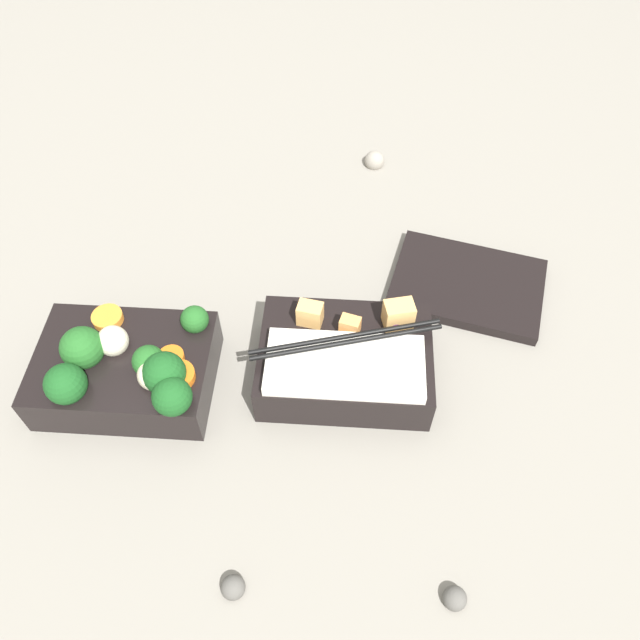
# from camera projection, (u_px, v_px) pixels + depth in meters

# --- Properties ---
(ground_plane) EXTENTS (3.00, 3.00, 0.00)m
(ground_plane) POSITION_uv_depth(u_px,v_px,m) (232.00, 388.00, 0.65)
(ground_plane) COLOR gray
(bento_tray_vegetable) EXTENTS (0.17, 0.13, 0.08)m
(bento_tray_vegetable) POSITION_uv_depth(u_px,v_px,m) (127.00, 371.00, 0.62)
(bento_tray_vegetable) COLOR black
(bento_tray_vegetable) RESTS_ON ground_plane
(bento_tray_rice) EXTENTS (0.19, 0.12, 0.08)m
(bento_tray_rice) POSITION_uv_depth(u_px,v_px,m) (346.00, 360.00, 0.64)
(bento_tray_rice) COLOR black
(bento_tray_rice) RESTS_ON ground_plane
(bento_lid) EXTENTS (0.20, 0.16, 0.01)m
(bento_lid) POSITION_uv_depth(u_px,v_px,m) (467.00, 285.00, 0.73)
(bento_lid) COLOR black
(bento_lid) RESTS_ON ground_plane
(pebble_0) EXTENTS (0.03, 0.03, 0.03)m
(pebble_0) POSITION_uv_depth(u_px,v_px,m) (374.00, 161.00, 0.87)
(pebble_0) COLOR gray
(pebble_0) RESTS_ON ground_plane
(pebble_1) EXTENTS (0.02, 0.02, 0.02)m
(pebble_1) POSITION_uv_depth(u_px,v_px,m) (233.00, 587.00, 0.53)
(pebble_1) COLOR #595651
(pebble_1) RESTS_ON ground_plane
(pebble_2) EXTENTS (0.02, 0.02, 0.02)m
(pebble_2) POSITION_uv_depth(u_px,v_px,m) (455.00, 598.00, 0.52)
(pebble_2) COLOR #595651
(pebble_2) RESTS_ON ground_plane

